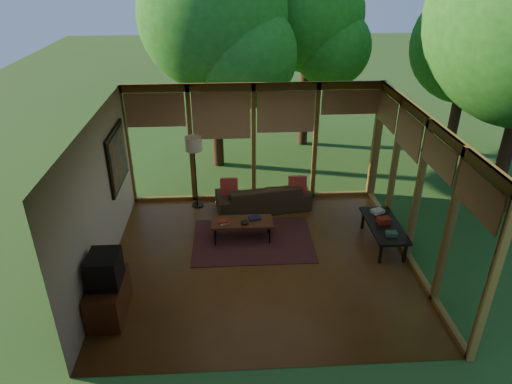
{
  "coord_description": "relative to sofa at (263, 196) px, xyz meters",
  "views": [
    {
      "loc": [
        -0.51,
        -6.92,
        5.02
      ],
      "look_at": [
        -0.06,
        0.7,
        1.08
      ],
      "focal_mm": 32.0,
      "sensor_mm": 36.0,
      "label": 1
    }
  ],
  "objects": [
    {
      "name": "ct_book_lower",
      "position": [
        -0.86,
        -1.31,
        0.14
      ],
      "size": [
        0.23,
        0.2,
        0.03
      ],
      "primitive_type": "cube",
      "rotation": [
        0.0,
        0.0,
        0.38
      ],
      "color": "beige",
      "rests_on": "coffee_table"
    },
    {
      "name": "console_book_a",
      "position": [
        2.22,
        -1.99,
        0.19
      ],
      "size": [
        0.21,
        0.16,
        0.07
      ],
      "primitive_type": "cube",
      "rotation": [
        0.0,
        0.0,
        -0.1
      ],
      "color": "#325945",
      "rests_on": "side_console"
    },
    {
      "name": "wall_left",
      "position": [
        -2.93,
        -2.0,
        1.05
      ],
      "size": [
        0.04,
        5.0,
        2.7
      ],
      "primitive_type": "cube",
      "color": "beige",
      "rests_on": "ground"
    },
    {
      "name": "pillow_right",
      "position": [
        0.75,
        -0.05,
        0.28
      ],
      "size": [
        0.39,
        0.21,
        0.41
      ],
      "primitive_type": "cube",
      "rotation": [
        -0.21,
        0.0,
        0.0
      ],
      "color": "maroon",
      "rests_on": "sofa"
    },
    {
      "name": "rug",
      "position": [
        -0.3,
        -1.31,
        -0.29
      ],
      "size": [
        2.36,
        1.67,
        0.01
      ],
      "primitive_type": "cube",
      "color": "maroon",
      "rests_on": "floor"
    },
    {
      "name": "console_book_c",
      "position": [
        2.22,
        -1.14,
        0.19
      ],
      "size": [
        0.29,
        0.26,
        0.07
      ],
      "primitive_type": "cube",
      "rotation": [
        0.0,
        0.0,
        0.42
      ],
      "color": "beige",
      "rests_on": "side_console"
    },
    {
      "name": "media_cabinet",
      "position": [
        -2.65,
        -3.24,
        0.0
      ],
      "size": [
        0.5,
        1.0,
        0.6
      ],
      "primitive_type": "cube",
      "color": "#562B17",
      "rests_on": "floor"
    },
    {
      "name": "window_wall_back",
      "position": [
        -0.18,
        0.5,
        1.05
      ],
      "size": [
        5.5,
        0.12,
        2.7
      ],
      "primitive_type": "cube",
      "color": "olive",
      "rests_on": "ground"
    },
    {
      "name": "ct_book_side",
      "position": [
        -0.26,
        -1.18,
        0.14
      ],
      "size": [
        0.26,
        0.22,
        0.03
      ],
      "primitive_type": "cube",
      "rotation": [
        0.0,
        0.0,
        0.26
      ],
      "color": "#161831",
      "rests_on": "coffee_table"
    },
    {
      "name": "side_console",
      "position": [
        2.22,
        -1.59,
        0.11
      ],
      "size": [
        0.6,
        1.4,
        0.46
      ],
      "color": "black",
      "rests_on": "floor"
    },
    {
      "name": "coffee_table",
      "position": [
        -0.51,
        -1.26,
        0.09
      ],
      "size": [
        1.2,
        0.5,
        0.43
      ],
      "color": "#562B17",
      "rests_on": "floor"
    },
    {
      "name": "window_wall_right",
      "position": [
        2.57,
        -2.0,
        1.05
      ],
      "size": [
        0.12,
        5.0,
        2.7
      ],
      "primitive_type": "cube",
      "color": "olive",
      "rests_on": "ground"
    },
    {
      "name": "sofa",
      "position": [
        0.0,
        0.0,
        0.0
      ],
      "size": [
        2.14,
        1.11,
        0.6
      ],
      "primitive_type": "imported",
      "rotation": [
        0.0,
        0.0,
        3.3
      ],
      "color": "#3A2C1D",
      "rests_on": "floor"
    },
    {
      "name": "wall_front",
      "position": [
        -0.18,
        -4.5,
        1.05
      ],
      "size": [
        5.5,
        0.04,
        2.7
      ],
      "primitive_type": "cube",
      "color": "beige",
      "rests_on": "ground"
    },
    {
      "name": "ct_bowl",
      "position": [
        -0.46,
        -1.36,
        0.16
      ],
      "size": [
        0.16,
        0.16,
        0.07
      ],
      "primitive_type": "ellipsoid",
      "color": "black",
      "rests_on": "coffee_table"
    },
    {
      "name": "tree_nw",
      "position": [
        -1.02,
        2.56,
        3.48
      ],
      "size": [
        3.56,
        3.56,
        5.58
      ],
      "color": "#3D2216",
      "rests_on": "ground"
    },
    {
      "name": "television",
      "position": [
        -2.63,
        -3.24,
        0.55
      ],
      "size": [
        0.45,
        0.55,
        0.5
      ],
      "primitive_type": "cube",
      "color": "black",
      "rests_on": "media_cabinet"
    },
    {
      "name": "exterior_lawn",
      "position": [
        7.82,
        6.0,
        -0.31
      ],
      "size": [
        40.0,
        40.0,
        0.0
      ],
      "primitive_type": "plane",
      "color": "#2D5821",
      "rests_on": "ground"
    },
    {
      "name": "floor_lamp",
      "position": [
        -1.47,
        0.19,
        1.11
      ],
      "size": [
        0.36,
        0.36,
        1.65
      ],
      "color": "black",
      "rests_on": "floor"
    },
    {
      "name": "floor",
      "position": [
        -0.18,
        -2.0,
        -0.3
      ],
      "size": [
        5.5,
        5.5,
        0.0
      ],
      "primitive_type": "plane",
      "color": "brown",
      "rests_on": "ground"
    },
    {
      "name": "wall_painting",
      "position": [
        -2.89,
        -0.6,
        1.25
      ],
      "size": [
        0.06,
        1.35,
        1.15
      ],
      "color": "black",
      "rests_on": "wall_left"
    },
    {
      "name": "console_book_b",
      "position": [
        2.22,
        -1.54,
        0.21
      ],
      "size": [
        0.26,
        0.2,
        0.11
      ],
      "primitive_type": "cube",
      "rotation": [
        0.0,
        0.0,
        0.13
      ],
      "color": "maroon",
      "rests_on": "side_console"
    },
    {
      "name": "ct_book_upper",
      "position": [
        -0.86,
        -1.31,
        0.17
      ],
      "size": [
        0.2,
        0.17,
        0.03
      ],
      "primitive_type": "cube",
      "rotation": [
        0.0,
        0.0,
        0.2
      ],
      "color": "maroon",
      "rests_on": "coffee_table"
    },
    {
      "name": "tree_ne",
      "position": [
        1.48,
        4.02,
        3.33
      ],
      "size": [
        3.02,
        3.02,
        5.15
      ],
      "color": "#3D2216",
      "rests_on": "ground"
    },
    {
      "name": "tree_far",
      "position": [
        5.53,
        2.89,
        2.69
      ],
      "size": [
        3.0,
        3.0,
        4.5
      ],
      "color": "#3D2216",
      "rests_on": "ground"
    },
    {
      "name": "ceiling",
      "position": [
        -0.18,
        -2.0,
        2.4
      ],
      "size": [
        5.5,
        5.5,
        0.0
      ],
      "primitive_type": "plane",
      "rotation": [
        3.14,
        0.0,
        0.0
      ],
      "color": "silver",
      "rests_on": "ground"
    },
    {
      "name": "pillow_left",
      "position": [
        -0.75,
        -0.05,
        0.27
      ],
      "size": [
        0.38,
        0.2,
        0.4
      ],
      "primitive_type": "cube",
      "rotation": [
        -0.21,
        0.0,
        0.0
      ],
      "color": "maroon",
      "rests_on": "sofa"
    }
  ]
}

